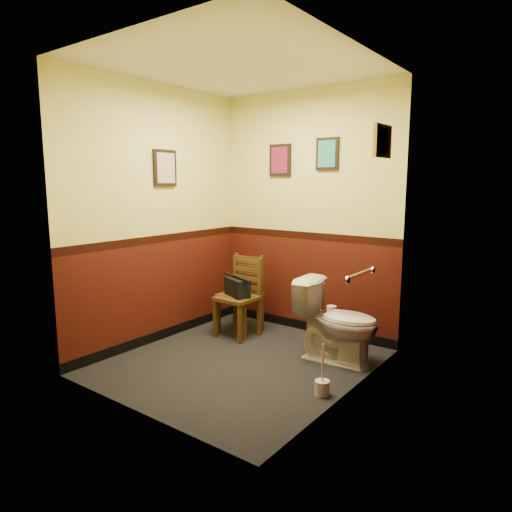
% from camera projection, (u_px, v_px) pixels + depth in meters
% --- Properties ---
extents(floor, '(2.20, 2.40, 0.00)m').
position_uv_depth(floor, '(240.00, 362.00, 4.36)').
color(floor, black).
rests_on(floor, ground).
extents(ceiling, '(2.20, 2.40, 0.00)m').
position_uv_depth(ceiling, '(239.00, 65.00, 3.93)').
color(ceiling, silver).
rests_on(ceiling, ground).
extents(wall_back, '(2.20, 0.00, 2.70)m').
position_uv_depth(wall_back, '(307.00, 214.00, 5.10)').
color(wall_back, '#3F120A').
rests_on(wall_back, ground).
extents(wall_front, '(2.20, 0.00, 2.70)m').
position_uv_depth(wall_front, '(133.00, 234.00, 3.20)').
color(wall_front, '#3F120A').
rests_on(wall_front, ground).
extents(wall_left, '(0.00, 2.40, 2.70)m').
position_uv_depth(wall_left, '(158.00, 216.00, 4.79)').
color(wall_left, '#3F120A').
rests_on(wall_left, ground).
extents(wall_right, '(0.00, 2.40, 2.70)m').
position_uv_depth(wall_right, '(351.00, 229.00, 3.50)').
color(wall_right, '#3F120A').
rests_on(wall_right, ground).
extents(grab_bar, '(0.05, 0.56, 0.06)m').
position_uv_depth(grab_bar, '(359.00, 274.00, 3.78)').
color(grab_bar, silver).
rests_on(grab_bar, wall_right).
extents(framed_print_back_a, '(0.28, 0.04, 0.36)m').
position_uv_depth(framed_print_back_a, '(280.00, 160.00, 5.19)').
color(framed_print_back_a, black).
rests_on(framed_print_back_a, wall_back).
extents(framed_print_back_b, '(0.26, 0.04, 0.34)m').
position_uv_depth(framed_print_back_b, '(327.00, 154.00, 4.83)').
color(framed_print_back_b, black).
rests_on(framed_print_back_b, wall_back).
extents(framed_print_left, '(0.04, 0.30, 0.38)m').
position_uv_depth(framed_print_left, '(165.00, 168.00, 4.78)').
color(framed_print_left, black).
rests_on(framed_print_left, wall_left).
extents(framed_print_right, '(0.04, 0.34, 0.28)m').
position_uv_depth(framed_print_right, '(382.00, 141.00, 3.87)').
color(framed_print_right, olive).
rests_on(framed_print_right, wall_right).
extents(toilet, '(0.82, 0.50, 0.78)m').
position_uv_depth(toilet, '(338.00, 322.00, 4.34)').
color(toilet, white).
rests_on(toilet, floor).
extents(toilet_brush, '(0.12, 0.12, 0.43)m').
position_uv_depth(toilet_brush, '(322.00, 387.00, 3.69)').
color(toilet_brush, silver).
rests_on(toilet_brush, floor).
extents(chair_left, '(0.44, 0.44, 0.88)m').
position_uv_depth(chair_left, '(242.00, 294.00, 5.19)').
color(chair_left, '#543A19').
rests_on(chair_left, floor).
extents(chair_right, '(0.41, 0.41, 0.87)m').
position_uv_depth(chair_right, '(240.00, 297.00, 5.08)').
color(chair_right, '#543A19').
rests_on(chair_right, floor).
extents(handbag, '(0.36, 0.27, 0.24)m').
position_uv_depth(handbag, '(237.00, 287.00, 5.02)').
color(handbag, black).
rests_on(handbag, chair_right).
extents(tp_stack, '(0.22, 0.13, 0.38)m').
position_uv_depth(tp_stack, '(331.00, 326.00, 4.95)').
color(tp_stack, silver).
rests_on(tp_stack, floor).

